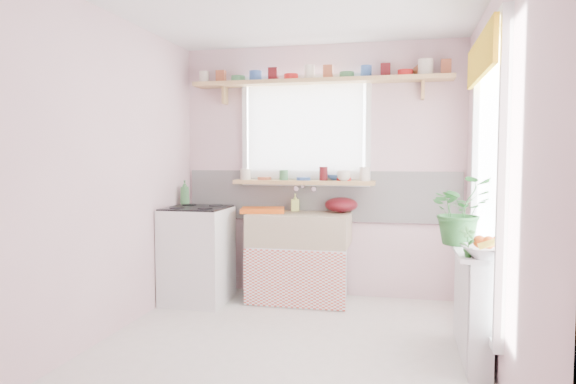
# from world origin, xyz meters

# --- Properties ---
(room) EXTENTS (3.20, 3.20, 3.20)m
(room) POSITION_xyz_m (0.66, 0.86, 1.37)
(room) COLOR white
(room) RESTS_ON ground
(sink_unit) EXTENTS (0.95, 0.65, 1.11)m
(sink_unit) POSITION_xyz_m (-0.15, 1.29, 0.43)
(sink_unit) COLOR white
(sink_unit) RESTS_ON ground
(cooker) EXTENTS (0.58, 0.58, 0.93)m
(cooker) POSITION_xyz_m (-1.10, 1.05, 0.46)
(cooker) COLOR white
(cooker) RESTS_ON ground
(radiator_ledge) EXTENTS (0.22, 0.95, 0.78)m
(radiator_ledge) POSITION_xyz_m (1.30, 0.20, 0.40)
(radiator_ledge) COLOR white
(radiator_ledge) RESTS_ON ground
(windowsill) EXTENTS (1.40, 0.22, 0.04)m
(windowsill) POSITION_xyz_m (-0.15, 1.48, 1.14)
(windowsill) COLOR tan
(windowsill) RESTS_ON room
(pine_shelf) EXTENTS (2.52, 0.24, 0.04)m
(pine_shelf) POSITION_xyz_m (0.00, 1.47, 2.12)
(pine_shelf) COLOR tan
(pine_shelf) RESTS_ON room
(shelf_crockery) EXTENTS (2.47, 0.11, 0.12)m
(shelf_crockery) POSITION_xyz_m (0.00, 1.47, 2.20)
(shelf_crockery) COLOR silver
(shelf_crockery) RESTS_ON pine_shelf
(sill_crockery) EXTENTS (1.35, 0.11, 0.12)m
(sill_crockery) POSITION_xyz_m (-0.17, 1.48, 1.22)
(sill_crockery) COLOR silver
(sill_crockery) RESTS_ON windowsill
(dish_tray) EXTENTS (0.48, 0.40, 0.04)m
(dish_tray) POSITION_xyz_m (-0.53, 1.32, 0.87)
(dish_tray) COLOR orange
(dish_tray) RESTS_ON sink_unit
(colander) EXTENTS (0.34, 0.34, 0.15)m
(colander) POSITION_xyz_m (0.22, 1.50, 0.92)
(colander) COLOR #580F17
(colander) RESTS_ON sink_unit
(jade_plant) EXTENTS (0.54, 0.51, 0.49)m
(jade_plant) POSITION_xyz_m (1.21, 0.28, 1.02)
(jade_plant) COLOR #29662B
(jade_plant) RESTS_ON radiator_ledge
(fruit_bowl) EXTENTS (0.37, 0.37, 0.08)m
(fruit_bowl) POSITION_xyz_m (1.33, -0.20, 0.81)
(fruit_bowl) COLOR silver
(fruit_bowl) RESTS_ON radiator_ledge
(herb_pot) EXTENTS (0.12, 0.09, 0.19)m
(herb_pot) POSITION_xyz_m (1.21, -0.20, 0.87)
(herb_pot) COLOR #2F6E2C
(herb_pot) RESTS_ON radiator_ledge
(soap_bottle_sink) EXTENTS (0.10, 0.10, 0.17)m
(soap_bottle_sink) POSITION_xyz_m (-0.24, 1.50, 0.94)
(soap_bottle_sink) COLOR #CEE264
(soap_bottle_sink) RESTS_ON sink_unit
(sill_cup) EXTENTS (0.15, 0.15, 0.10)m
(sill_cup) POSITION_xyz_m (0.26, 1.42, 1.21)
(sill_cup) COLOR silver
(sill_cup) RESTS_ON windowsill
(sill_bowl) EXTENTS (0.21, 0.21, 0.06)m
(sill_bowl) POSITION_xyz_m (0.17, 1.54, 1.19)
(sill_bowl) COLOR #3462A9
(sill_bowl) RESTS_ON windowsill
(shelf_vase) EXTENTS (0.18, 0.18, 0.16)m
(shelf_vase) POSITION_xyz_m (0.96, 1.53, 2.22)
(shelf_vase) COLOR brown
(shelf_vase) RESTS_ON pine_shelf
(cooker_bottle) EXTENTS (0.12, 0.12, 0.24)m
(cooker_bottle) POSITION_xyz_m (-1.32, 1.27, 1.04)
(cooker_bottle) COLOR #408045
(cooker_bottle) RESTS_ON cooker
(fruit) EXTENTS (0.20, 0.14, 0.10)m
(fruit) POSITION_xyz_m (1.34, -0.19, 0.87)
(fruit) COLOR #DF5212
(fruit) RESTS_ON fruit_bowl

